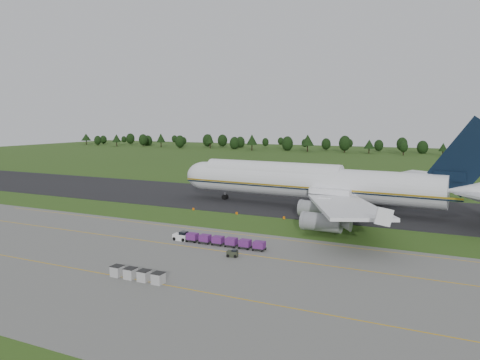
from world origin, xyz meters
The scene contains 10 objects.
ground centered at (0.00, 0.00, 0.00)m, with size 600.00×600.00×0.00m, color #2B4A16.
apron centered at (0.00, -34.00, 0.03)m, with size 300.00×52.00×0.06m, color slate.
taxiway centered at (0.00, 28.00, 0.04)m, with size 300.00×40.00×0.08m, color black.
apron_markings centered at (0.00, -26.98, 0.06)m, with size 300.00×30.20×0.01m.
tree_line centered at (-4.98, 219.65, 6.34)m, with size 524.63×21.49×11.92m.
aircraft centered at (10.06, 22.98, 6.69)m, with size 83.29×81.16×23.41m.
baggage_train centered at (3.69, -18.82, 0.94)m, with size 18.52×1.68×1.62m.
utility_cart centered at (9.57, -24.14, 0.54)m, with size 1.96×1.40×0.98m.
uld_row centered at (2.39, -39.98, 0.85)m, with size 8.79×1.59×1.57m.
edge_markers centered at (1.06, 7.34, 0.27)m, with size 36.57×0.30×0.60m.
Camera 1 is at (43.06, -91.28, 22.74)m, focal length 35.00 mm.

